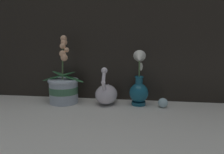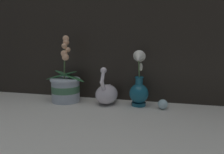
{
  "view_description": "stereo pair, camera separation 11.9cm",
  "coord_description": "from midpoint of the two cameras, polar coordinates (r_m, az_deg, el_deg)",
  "views": [
    {
      "loc": [
        0.18,
        -1.05,
        0.35
      ],
      "look_at": [
        0.01,
        0.11,
        0.15
      ],
      "focal_mm": 35.0,
      "sensor_mm": 36.0,
      "label": 1
    },
    {
      "loc": [
        0.29,
        -1.03,
        0.35
      ],
      "look_at": [
        0.01,
        0.11,
        0.15
      ],
      "focal_mm": 35.0,
      "sensor_mm": 36.0,
      "label": 2
    }
  ],
  "objects": [
    {
      "name": "glass_sphere",
      "position": [
        1.18,
        10.37,
        -6.67
      ],
      "size": [
        0.05,
        0.05,
        0.05
      ],
      "color": "silver",
      "rests_on": "ground_plane"
    },
    {
      "name": "swan_figurine",
      "position": [
        1.22,
        -4.26,
        -4.28
      ],
      "size": [
        0.12,
        0.21,
        0.21
      ],
      "color": "white",
      "rests_on": "ground_plane"
    },
    {
      "name": "ground_plane",
      "position": [
        1.12,
        -4.47,
        -8.8
      ],
      "size": [
        2.8,
        2.8,
        0.0
      ],
      "primitive_type": "plane",
      "color": "beige"
    },
    {
      "name": "blue_vase",
      "position": [
        1.19,
        4.21,
        -2.82
      ],
      "size": [
        0.1,
        0.13,
        0.3
      ],
      "color": "#195B75",
      "rests_on": "ground_plane"
    },
    {
      "name": "orchid_potted_plant",
      "position": [
        1.28,
        -15.13,
        -2.61
      ],
      "size": [
        0.25,
        0.17,
        0.38
      ],
      "color": "#B2BCCC",
      "rests_on": "ground_plane"
    }
  ]
}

